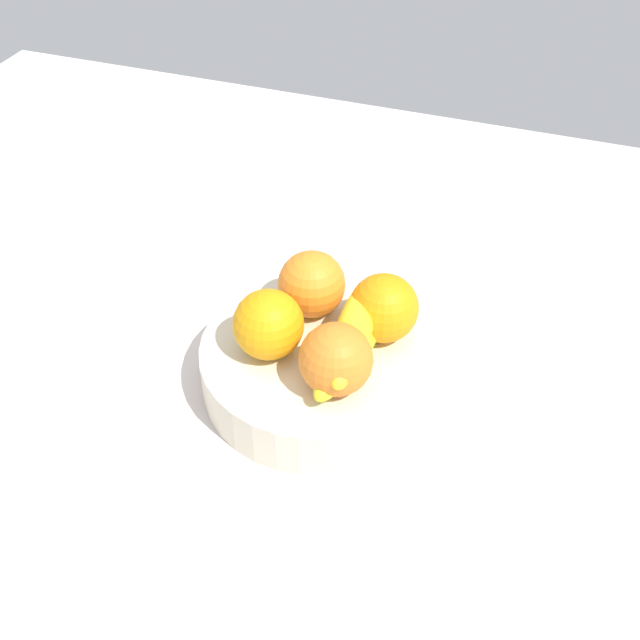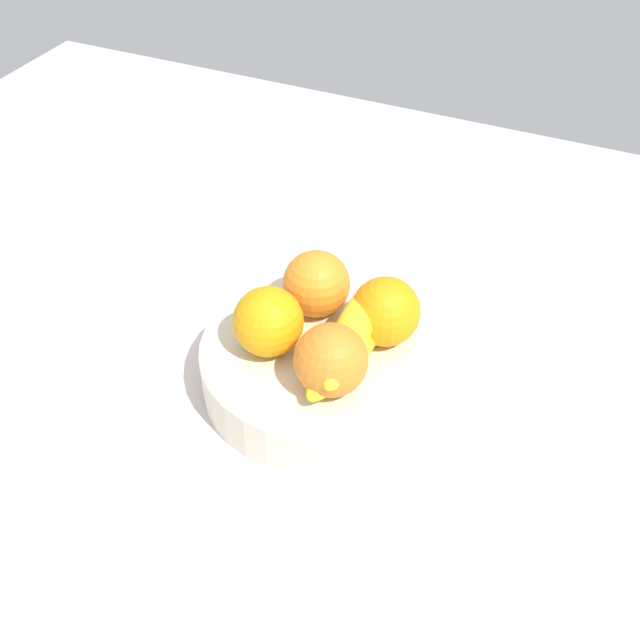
% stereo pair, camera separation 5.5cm
% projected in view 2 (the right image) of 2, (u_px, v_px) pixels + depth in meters
% --- Properties ---
extents(ground_plane, '(1.80, 1.40, 0.03)m').
position_uv_depth(ground_plane, '(312.00, 384.00, 0.96)').
color(ground_plane, beige).
extents(fruit_bowl, '(0.27, 0.27, 0.06)m').
position_uv_depth(fruit_bowl, '(320.00, 365.00, 0.92)').
color(fruit_bowl, beige).
rests_on(fruit_bowl, ground_plane).
extents(orange_front_left, '(0.08, 0.08, 0.08)m').
position_uv_depth(orange_front_left, '(268.00, 322.00, 0.87)').
color(orange_front_left, orange).
rests_on(orange_front_left, fruit_bowl).
extents(orange_front_right, '(0.08, 0.08, 0.08)m').
position_uv_depth(orange_front_right, '(331.00, 360.00, 0.83)').
color(orange_front_right, orange).
rests_on(orange_front_right, fruit_bowl).
extents(orange_center, '(0.08, 0.08, 0.08)m').
position_uv_depth(orange_center, '(385.00, 311.00, 0.89)').
color(orange_center, orange).
rests_on(orange_center, fruit_bowl).
extents(orange_back_left, '(0.08, 0.08, 0.08)m').
position_uv_depth(orange_back_left, '(316.00, 284.00, 0.92)').
color(orange_back_left, orange).
rests_on(orange_back_left, fruit_bowl).
extents(banana_bunch, '(0.06, 0.18, 0.06)m').
position_uv_depth(banana_bunch, '(350.00, 343.00, 0.86)').
color(banana_bunch, yellow).
rests_on(banana_bunch, fruit_bowl).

